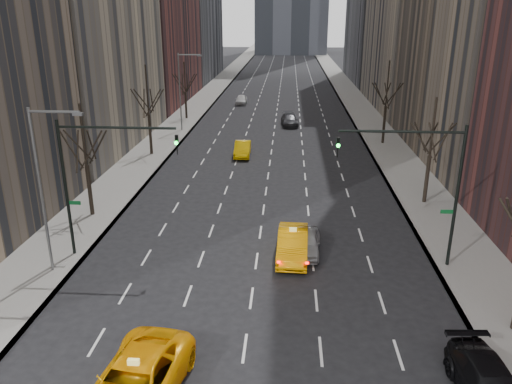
# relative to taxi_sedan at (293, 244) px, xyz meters

# --- Properties ---
(sidewalk_left) EXTENTS (4.50, 320.00, 0.15)m
(sidewalk_left) POSITION_rel_taxi_sedan_xyz_m (-14.32, 57.33, -0.74)
(sidewalk_left) COLOR slate
(sidewalk_left) RESTS_ON ground
(sidewalk_right) EXTENTS (4.50, 320.00, 0.15)m
(sidewalk_right) POSITION_rel_taxi_sedan_xyz_m (10.18, 57.33, -0.74)
(sidewalk_right) COLOR slate
(sidewalk_right) RESTS_ON ground
(tree_lw_b) EXTENTS (3.36, 3.50, 7.82)m
(tree_lw_b) POSITION_rel_taxi_sedan_xyz_m (-14.07, 5.33, 2.90)
(tree_lw_b) COLOR black
(tree_lw_b) RESTS_ON ground
(tree_lw_c) EXTENTS (3.36, 3.50, 8.74)m
(tree_lw_c) POSITION_rel_taxi_sedan_xyz_m (-14.07, 21.33, 3.22)
(tree_lw_c) COLOR black
(tree_lw_c) RESTS_ON ground
(tree_lw_d) EXTENTS (3.36, 3.50, 7.36)m
(tree_lw_d) POSITION_rel_taxi_sedan_xyz_m (-14.07, 39.33, 2.74)
(tree_lw_d) COLOR black
(tree_lw_d) RESTS_ON ground
(tree_rw_b) EXTENTS (3.36, 3.50, 7.82)m
(tree_rw_b) POSITION_rel_taxi_sedan_xyz_m (9.93, 9.33, 2.90)
(tree_rw_b) COLOR black
(tree_rw_b) RESTS_ON ground
(tree_rw_c) EXTENTS (3.36, 3.50, 8.74)m
(tree_rw_c) POSITION_rel_taxi_sedan_xyz_m (9.93, 27.33, 3.22)
(tree_rw_c) COLOR black
(tree_rw_c) RESTS_ON ground
(traffic_mast_left) EXTENTS (6.69, 0.39, 8.00)m
(traffic_mast_left) POSITION_rel_taxi_sedan_xyz_m (-11.18, -0.67, 4.67)
(traffic_mast_left) COLOR black
(traffic_mast_left) RESTS_ON ground
(traffic_mast_right) EXTENTS (6.69, 0.39, 8.00)m
(traffic_mast_right) POSITION_rel_taxi_sedan_xyz_m (7.03, -0.67, 4.67)
(traffic_mast_right) COLOR black
(traffic_mast_right) RESTS_ON ground
(streetlight_near) EXTENTS (2.83, 0.22, 9.00)m
(streetlight_near) POSITION_rel_taxi_sedan_xyz_m (-12.91, -2.67, 4.80)
(streetlight_near) COLOR slate
(streetlight_near) RESTS_ON ground
(streetlight_far) EXTENTS (2.83, 0.22, 9.00)m
(streetlight_far) POSITION_rel_taxi_sedan_xyz_m (-12.91, 32.33, 4.80)
(streetlight_far) COLOR slate
(streetlight_far) RESTS_ON ground
(taxi_sedan) EXTENTS (1.89, 5.01, 1.63)m
(taxi_sedan) POSITION_rel_taxi_sedan_xyz_m (0.00, 0.00, 0.00)
(taxi_sedan) COLOR #FFA205
(taxi_sedan) RESTS_ON ground
(silver_sedan_ahead) EXTENTS (1.83, 3.98, 1.32)m
(silver_sedan_ahead) POSITION_rel_taxi_sedan_xyz_m (0.85, 0.62, -0.16)
(silver_sedan_ahead) COLOR #A4A6AC
(silver_sedan_ahead) RESTS_ON ground
(far_taxi) EXTENTS (1.64, 4.43, 1.45)m
(far_taxi) POSITION_rel_taxi_sedan_xyz_m (-4.89, 21.60, -0.09)
(far_taxi) COLOR #F5BB05
(far_taxi) RESTS_ON ground
(far_suv_grey) EXTENTS (2.40, 4.99, 1.40)m
(far_suv_grey) POSITION_rel_taxi_sedan_xyz_m (-0.23, 36.21, -0.12)
(far_suv_grey) COLOR #2C2C31
(far_suv_grey) RESTS_ON ground
(far_car_white) EXTENTS (1.66, 4.13, 1.41)m
(far_car_white) POSITION_rel_taxi_sedan_xyz_m (-7.77, 51.39, -0.11)
(far_car_white) COLOR silver
(far_car_white) RESTS_ON ground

